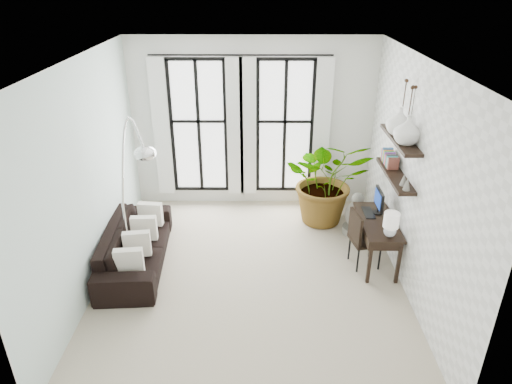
{
  "coord_description": "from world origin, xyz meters",
  "views": [
    {
      "loc": [
        0.13,
        -5.68,
        4.19
      ],
      "look_at": [
        0.08,
        0.3,
        1.28
      ],
      "focal_mm": 32.0,
      "sensor_mm": 36.0,
      "label": 1
    }
  ],
  "objects_px": {
    "sofa": "(136,245)",
    "arc_lamp": "(134,171)",
    "desk": "(378,225)",
    "desk_chair": "(361,236)",
    "buddha": "(356,217)",
    "plant": "(327,180)"
  },
  "relations": [
    {
      "from": "arc_lamp",
      "to": "desk_chair",
      "type": "bearing_deg",
      "value": -0.69
    },
    {
      "from": "sofa",
      "to": "arc_lamp",
      "type": "xyz_separation_m",
      "value": [
        0.12,
        0.01,
        1.26
      ]
    },
    {
      "from": "plant",
      "to": "desk_chair",
      "type": "relative_size",
      "value": 1.77
    },
    {
      "from": "sofa",
      "to": "buddha",
      "type": "bearing_deg",
      "value": -79.25
    },
    {
      "from": "buddha",
      "to": "desk_chair",
      "type": "bearing_deg",
      "value": -97.32
    },
    {
      "from": "plant",
      "to": "desk",
      "type": "xyz_separation_m",
      "value": [
        0.61,
        -1.37,
        -0.13
      ]
    },
    {
      "from": "sofa",
      "to": "buddha",
      "type": "height_order",
      "value": "buddha"
    },
    {
      "from": "plant",
      "to": "desk",
      "type": "bearing_deg",
      "value": -66.07
    },
    {
      "from": "sofa",
      "to": "desk",
      "type": "distance_m",
      "value": 3.77
    },
    {
      "from": "desk_chair",
      "to": "arc_lamp",
      "type": "xyz_separation_m",
      "value": [
        -3.38,
        0.04,
        1.06
      ]
    },
    {
      "from": "sofa",
      "to": "plant",
      "type": "height_order",
      "value": "plant"
    },
    {
      "from": "plant",
      "to": "buddha",
      "type": "distance_m",
      "value": 0.83
    },
    {
      "from": "desk_chair",
      "to": "sofa",
      "type": "bearing_deg",
      "value": 168.33
    },
    {
      "from": "plant",
      "to": "desk",
      "type": "distance_m",
      "value": 1.51
    },
    {
      "from": "sofa",
      "to": "arc_lamp",
      "type": "bearing_deg",
      "value": -86.7
    },
    {
      "from": "plant",
      "to": "desk_chair",
      "type": "distance_m",
      "value": 1.5
    },
    {
      "from": "plant",
      "to": "buddha",
      "type": "bearing_deg",
      "value": -44.51
    },
    {
      "from": "buddha",
      "to": "sofa",
      "type": "bearing_deg",
      "value": -165.55
    },
    {
      "from": "arc_lamp",
      "to": "desk",
      "type": "bearing_deg",
      "value": 0.24
    },
    {
      "from": "sofa",
      "to": "desk_chair",
      "type": "relative_size",
      "value": 2.38
    },
    {
      "from": "arc_lamp",
      "to": "plant",
      "type": "bearing_deg",
      "value": 24.65
    },
    {
      "from": "sofa",
      "to": "desk_chair",
      "type": "distance_m",
      "value": 3.5
    }
  ]
}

